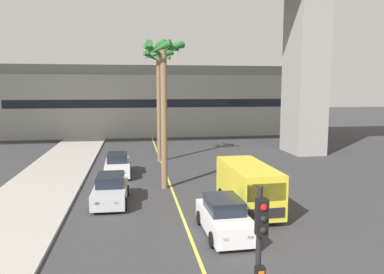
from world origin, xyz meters
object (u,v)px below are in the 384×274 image
at_px(car_queue_front, 111,190).
at_px(palm_tree_near_median, 158,74).
at_px(car_queue_second, 224,217).
at_px(delivery_van, 248,186).
at_px(traffic_light_median_near, 260,257).
at_px(palm_tree_mid_median, 164,76).
at_px(car_queue_third, 118,165).

relative_size(car_queue_front, palm_tree_near_median, 0.44).
height_order(car_queue_second, delivery_van, delivery_van).
bearing_deg(traffic_light_median_near, palm_tree_near_median, 90.96).
distance_m(delivery_van, palm_tree_mid_median, 8.42).
bearing_deg(palm_tree_mid_median, palm_tree_near_median, 88.19).
bearing_deg(palm_tree_near_median, car_queue_front, -106.96).
bearing_deg(car_queue_front, car_queue_second, -45.55).
bearing_deg(palm_tree_near_median, car_queue_third, -125.40).
distance_m(delivery_van, traffic_light_median_near, 11.22).
height_order(car_queue_second, traffic_light_median_near, traffic_light_median_near).
bearing_deg(car_queue_second, delivery_van, 55.58).
relative_size(car_queue_third, traffic_light_median_near, 0.99).
distance_m(car_queue_third, delivery_van, 11.28).
height_order(traffic_light_median_near, palm_tree_mid_median, palm_tree_mid_median).
height_order(traffic_light_median_near, palm_tree_near_median, palm_tree_near_median).
xyz_separation_m(car_queue_front, car_queue_second, (5.05, -5.15, 0.00)).
distance_m(car_queue_front, traffic_light_median_near, 13.74).
relative_size(car_queue_front, delivery_van, 0.79).
bearing_deg(palm_tree_near_median, palm_tree_mid_median, -91.81).
bearing_deg(car_queue_second, car_queue_front, 134.45).
height_order(car_queue_front, car_queue_second, same).
xyz_separation_m(delivery_van, palm_tree_near_median, (-3.53, 13.61, 6.05)).
height_order(car_queue_front, car_queue_third, same).
xyz_separation_m(car_queue_front, delivery_van, (6.96, -2.36, 0.57)).
distance_m(car_queue_third, palm_tree_near_median, 8.75).
distance_m(car_queue_second, car_queue_third, 12.73).
bearing_deg(traffic_light_median_near, delivery_van, 73.72).
relative_size(car_queue_front, car_queue_third, 1.00).
xyz_separation_m(car_queue_third, palm_tree_mid_median, (3.04, -3.99, 6.22)).
bearing_deg(car_queue_third, palm_tree_near_median, 54.60).
height_order(car_queue_front, palm_tree_near_median, palm_tree_near_median).
xyz_separation_m(car_queue_front, palm_tree_near_median, (3.43, 11.26, 6.61)).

